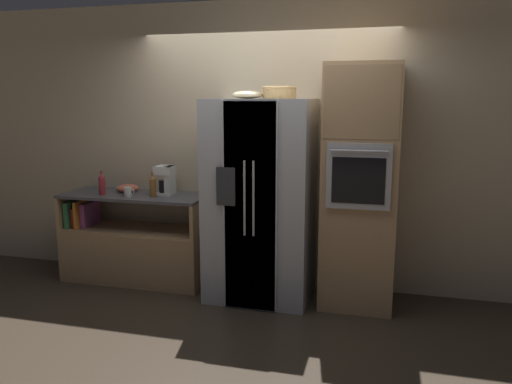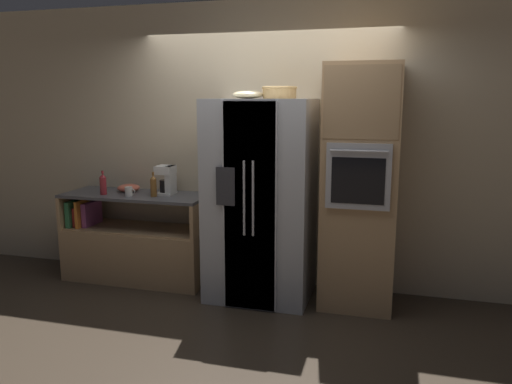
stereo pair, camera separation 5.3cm
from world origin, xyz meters
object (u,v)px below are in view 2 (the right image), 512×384
object	(u,v)px
bottle_short	(153,186)
wicker_basket	(280,92)
wall_oven	(360,187)
coffee_maker	(167,179)
mixing_bowl	(129,188)
mug	(129,192)
refrigerator	(261,200)
fruit_bowl	(248,95)
bottle_tall	(103,184)

from	to	relation	value
bottle_short	wicker_basket	bearing A→B (deg)	2.44
wall_oven	wicker_basket	world-z (taller)	wall_oven
wicker_basket	coffee_maker	size ratio (longest dim) A/B	1.09
bottle_short	coffee_maker	bearing A→B (deg)	55.27
wicker_basket	mixing_bowl	distance (m)	1.91
bottle_short	mug	distance (m)	0.26
refrigerator	fruit_bowl	bearing A→B (deg)	171.61
refrigerator	wicker_basket	world-z (taller)	wicker_basket
bottle_tall	mixing_bowl	world-z (taller)	bottle_tall
wicker_basket	mug	size ratio (longest dim) A/B	2.90
mixing_bowl	mug	bearing A→B (deg)	-59.81
mixing_bowl	coffee_maker	size ratio (longest dim) A/B	0.78
coffee_maker	wall_oven	bearing A→B (deg)	-2.58
mixing_bowl	refrigerator	bearing A→B (deg)	-7.17
wicker_basket	bottle_tall	bearing A→B (deg)	-177.06
fruit_bowl	coffee_maker	bearing A→B (deg)	171.79
refrigerator	coffee_maker	world-z (taller)	refrigerator
wall_oven	bottle_tall	bearing A→B (deg)	-178.16
bottle_short	wall_oven	bearing A→B (deg)	1.23
mug	coffee_maker	distance (m)	0.40
mixing_bowl	coffee_maker	world-z (taller)	coffee_maker
wall_oven	bottle_short	bearing A→B (deg)	-178.77
fruit_bowl	mixing_bowl	bearing A→B (deg)	172.95
fruit_bowl	mug	size ratio (longest dim) A/B	2.62
wicker_basket	fruit_bowl	world-z (taller)	wicker_basket
mixing_bowl	bottle_short	bearing A→B (deg)	-24.32
wicker_basket	mixing_bowl	size ratio (longest dim) A/B	1.38
wicker_basket	bottle_short	bearing A→B (deg)	-177.56
mixing_bowl	coffee_maker	bearing A→B (deg)	-4.81
refrigerator	wall_oven	size ratio (longest dim) A/B	0.86
coffee_maker	wicker_basket	bearing A→B (deg)	-3.71
mug	refrigerator	bearing A→B (deg)	1.34
bottle_tall	coffee_maker	xyz separation A→B (m)	(0.63, 0.17, 0.05)
fruit_bowl	mug	xyz separation A→B (m)	(-1.23, -0.05, -0.95)
wicker_basket	bottle_short	xyz separation A→B (m)	(-1.26, -0.05, -0.91)
wicker_basket	bottle_tall	size ratio (longest dim) A/B	1.31
refrigerator	coffee_maker	xyz separation A→B (m)	(-1.02, 0.15, 0.13)
wicker_basket	bottle_tall	world-z (taller)	wicker_basket
fruit_bowl	bottle_tall	bearing A→B (deg)	-178.49
wall_oven	fruit_bowl	size ratio (longest dim) A/B	7.49
coffee_maker	fruit_bowl	bearing A→B (deg)	-8.21
fruit_bowl	coffee_maker	size ratio (longest dim) A/B	0.98
mug	mixing_bowl	size ratio (longest dim) A/B	0.48
refrigerator	wall_oven	world-z (taller)	wall_oven
wicker_basket	wall_oven	bearing A→B (deg)	-0.81
wicker_basket	mug	world-z (taller)	wicker_basket
refrigerator	mug	size ratio (longest dim) A/B	16.91
mug	wall_oven	bearing A→B (deg)	2.34
wicker_basket	mug	distance (m)	1.80
fruit_bowl	bottle_short	bearing A→B (deg)	-179.92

